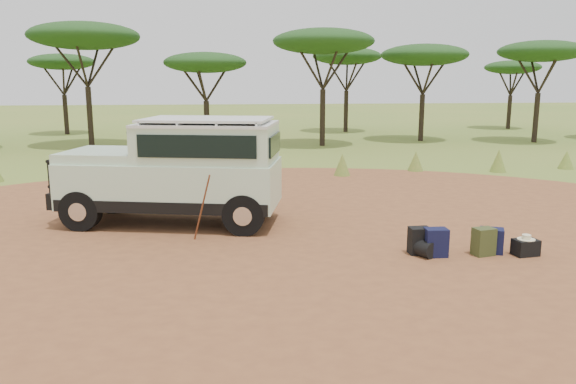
{
  "coord_description": "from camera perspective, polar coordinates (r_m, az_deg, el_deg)",
  "views": [
    {
      "loc": [
        -1.38,
        -11.23,
        3.4
      ],
      "look_at": [
        0.08,
        0.67,
        1.0
      ],
      "focal_mm": 35.0,
      "sensor_mm": 36.0,
      "label": 1
    }
  ],
  "objects": [
    {
      "name": "safari_vehicle",
      "position": [
        13.58,
        -11.02,
        1.89
      ],
      "size": [
        5.51,
        3.17,
        2.53
      ],
      "rotation": [
        0.0,
        0.0,
        -0.23
      ],
      "color": "beige",
      "rests_on": "ground"
    },
    {
      "name": "backpack_black",
      "position": [
        11.44,
        13.18,
        -4.85
      ],
      "size": [
        0.4,
        0.3,
        0.55
      ],
      "primitive_type": "cube",
      "rotation": [
        0.0,
        0.0,
        0.02
      ],
      "color": "black",
      "rests_on": "ground"
    },
    {
      "name": "backpack_olive",
      "position": [
        11.71,
        19.25,
        -4.8
      ],
      "size": [
        0.45,
        0.36,
        0.55
      ],
      "primitive_type": "cube",
      "rotation": [
        0.0,
        0.0,
        0.21
      ],
      "color": "#404821",
      "rests_on": "ground"
    },
    {
      "name": "acacia_treeline",
      "position": [
        31.14,
        -3.16,
        14.01
      ],
      "size": [
        46.7,
        13.2,
        6.26
      ],
      "color": "black",
      "rests_on": "ground"
    },
    {
      "name": "duffel_navy",
      "position": [
        11.93,
        19.96,
        -4.67
      ],
      "size": [
        0.55,
        0.49,
        0.5
      ],
      "primitive_type": "cube",
      "rotation": [
        0.0,
        0.0,
        -0.43
      ],
      "color": "#111337",
      "rests_on": "ground"
    },
    {
      "name": "ground",
      "position": [
        11.81,
        0.02,
        -5.41
      ],
      "size": [
        140.0,
        140.0,
        0.0
      ],
      "primitive_type": "plane",
      "color": "olive",
      "rests_on": "ground"
    },
    {
      "name": "walking_staff",
      "position": [
        12.03,
        -8.74,
        -1.61
      ],
      "size": [
        0.42,
        0.34,
        1.47
      ],
      "primitive_type": "cylinder",
      "rotation": [
        0.31,
        0.0,
        0.91
      ],
      "color": "brown",
      "rests_on": "ground"
    },
    {
      "name": "backpack_navy",
      "position": [
        11.36,
        14.79,
        -4.99
      ],
      "size": [
        0.45,
        0.33,
        0.56
      ],
      "primitive_type": "cube",
      "rotation": [
        0.0,
        0.0,
        -0.05
      ],
      "color": "#111337",
      "rests_on": "ground"
    },
    {
      "name": "dirt_clearing",
      "position": [
        11.81,
        0.02,
        -5.39
      ],
      "size": [
        23.0,
        23.0,
        0.01
      ],
      "primitive_type": "cylinder",
      "color": "brown",
      "rests_on": "ground"
    },
    {
      "name": "grass_fringe",
      "position": [
        20.18,
        -2.67,
        2.77
      ],
      "size": [
        36.6,
        1.6,
        0.9
      ],
      "color": "olive",
      "rests_on": "ground"
    },
    {
      "name": "stuff_sack",
      "position": [
        11.29,
        13.79,
        -5.66
      ],
      "size": [
        0.45,
        0.45,
        0.33
      ],
      "primitive_type": "cylinder",
      "rotation": [
        1.57,
        0.0,
        0.51
      ],
      "color": "black",
      "rests_on": "ground"
    },
    {
      "name": "safari_hat",
      "position": [
        11.97,
        23.05,
        -4.3
      ],
      "size": [
        0.34,
        0.34,
        0.1
      ],
      "color": "beige",
      "rests_on": "hard_case"
    },
    {
      "name": "hard_case",
      "position": [
        12.02,
        22.98,
        -5.22
      ],
      "size": [
        0.5,
        0.39,
        0.33
      ],
      "primitive_type": "cube",
      "rotation": [
        0.0,
        0.0,
        0.13
      ],
      "color": "black",
      "rests_on": "ground"
    }
  ]
}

